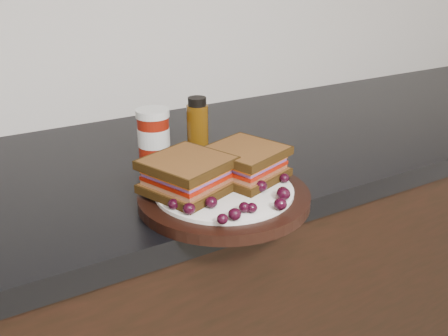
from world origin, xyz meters
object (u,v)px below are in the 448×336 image
Objects in this scene: plate at (224,197)px; sandwich_left at (188,175)px; oil_bottle at (198,127)px; condiment_jar at (154,133)px.

plate is 0.07m from sandwich_left.
sandwich_left is at bearing -122.21° from oil_bottle.
sandwich_left reaches higher than plate.
plate is 2.34× the size of oil_bottle.
condiment_jar is at bearing 153.52° from oil_bottle.
sandwich_left is at bearing 156.72° from plate.
sandwich_left is 1.01× the size of oil_bottle.
oil_bottle is (0.06, 0.21, 0.05)m from plate.
sandwich_left is (-0.05, 0.02, 0.04)m from plate.
oil_bottle is at bearing 37.60° from sandwich_left.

